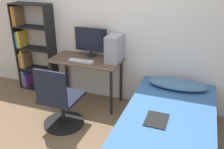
{
  "coord_description": "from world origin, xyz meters",
  "views": [
    {
      "loc": [
        1.37,
        -2.05,
        2.08
      ],
      "look_at": [
        0.33,
        0.78,
        0.75
      ],
      "focal_mm": 40.0,
      "sensor_mm": 36.0,
      "label": 1
    }
  ],
  "objects_px": {
    "monitor": "(91,41)",
    "pc_tower": "(114,48)",
    "office_chair": "(60,105)",
    "bed": "(167,133)",
    "bookshelf": "(30,50)",
    "keyboard": "(81,61)"
  },
  "relations": [
    {
      "from": "bookshelf",
      "to": "pc_tower",
      "type": "distance_m",
      "value": 1.59
    },
    {
      "from": "pc_tower",
      "to": "office_chair",
      "type": "bearing_deg",
      "value": -119.86
    },
    {
      "from": "bookshelf",
      "to": "keyboard",
      "type": "xyz_separation_m",
      "value": [
        1.12,
        -0.25,
        0.03
      ]
    },
    {
      "from": "office_chair",
      "to": "monitor",
      "type": "distance_m",
      "value": 1.14
    },
    {
      "from": "monitor",
      "to": "pc_tower",
      "type": "bearing_deg",
      "value": -12.71
    },
    {
      "from": "office_chair",
      "to": "bed",
      "type": "relative_size",
      "value": 0.45
    },
    {
      "from": "bed",
      "to": "keyboard",
      "type": "distance_m",
      "value": 1.64
    },
    {
      "from": "bookshelf",
      "to": "office_chair",
      "type": "distance_m",
      "value": 1.47
    },
    {
      "from": "bookshelf",
      "to": "monitor",
      "type": "distance_m",
      "value": 1.18
    },
    {
      "from": "bookshelf",
      "to": "bed",
      "type": "height_order",
      "value": "bookshelf"
    },
    {
      "from": "keyboard",
      "to": "pc_tower",
      "type": "distance_m",
      "value": 0.54
    },
    {
      "from": "office_chair",
      "to": "keyboard",
      "type": "xyz_separation_m",
      "value": [
        0.02,
        0.64,
        0.41
      ]
    },
    {
      "from": "monitor",
      "to": "pc_tower",
      "type": "relative_size",
      "value": 1.34
    },
    {
      "from": "keyboard",
      "to": "office_chair",
      "type": "bearing_deg",
      "value": -91.58
    },
    {
      "from": "bed",
      "to": "pc_tower",
      "type": "xyz_separation_m",
      "value": [
        -0.97,
        0.81,
        0.7
      ]
    },
    {
      "from": "monitor",
      "to": "pc_tower",
      "type": "xyz_separation_m",
      "value": [
        0.43,
        -0.1,
        -0.05
      ]
    },
    {
      "from": "office_chair",
      "to": "bed",
      "type": "distance_m",
      "value": 1.45
    },
    {
      "from": "pc_tower",
      "to": "bookshelf",
      "type": "bearing_deg",
      "value": 177.74
    },
    {
      "from": "bookshelf",
      "to": "bed",
      "type": "xyz_separation_m",
      "value": [
        2.55,
        -0.88,
        -0.48
      ]
    },
    {
      "from": "bed",
      "to": "monitor",
      "type": "bearing_deg",
      "value": 146.84
    },
    {
      "from": "bed",
      "to": "keyboard",
      "type": "bearing_deg",
      "value": 156.47
    },
    {
      "from": "bed",
      "to": "monitor",
      "type": "relative_size",
      "value": 3.75
    }
  ]
}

